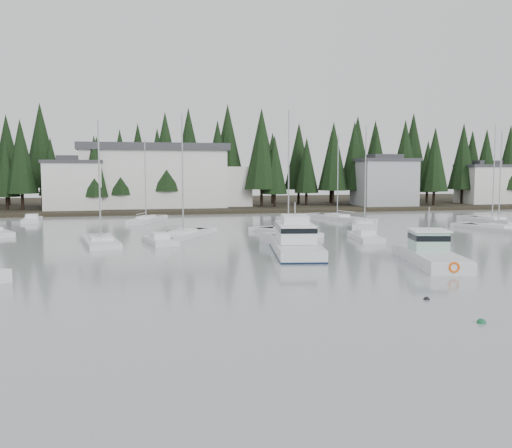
{
  "coord_description": "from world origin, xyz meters",
  "views": [
    {
      "loc": [
        -9.29,
        -18.09,
        6.75
      ],
      "look_at": [
        0.65,
        26.4,
        2.5
      ],
      "focal_mm": 40.0,
      "sensor_mm": 36.0,
      "label": 1
    }
  ],
  "objects": [
    {
      "name": "house_east_a",
      "position": [
        36.0,
        78.0,
        4.9
      ],
      "size": [
        10.6,
        8.48,
        9.25
      ],
      "color": "#999EA0",
      "rests_on": "ground"
    },
    {
      "name": "sailboat_0",
      "position": [
        7.16,
        39.79,
        0.08
      ],
      "size": [
        5.63,
        8.78,
        13.62
      ],
      "rotation": [
        0.0,
        0.0,
        1.94
      ],
      "color": "silver",
      "rests_on": "ground"
    },
    {
      "name": "mooring_buoy_green",
      "position": [
        5.93,
        3.96,
        0.0
      ],
      "size": [
        0.41,
        0.41,
        0.41
      ],
      "primitive_type": "sphere",
      "color": "#145933",
      "rests_on": "ground"
    },
    {
      "name": "conifer_treeline",
      "position": [
        0.0,
        86.0,
        0.0
      ],
      "size": [
        200.0,
        22.0,
        20.0
      ],
      "primitive_type": null,
      "color": "black",
      "rests_on": "ground"
    },
    {
      "name": "sailboat_4",
      "position": [
        19.12,
        56.89,
        0.06
      ],
      "size": [
        5.26,
        10.28,
        12.41
      ],
      "rotation": [
        0.0,
        0.0,
        1.85
      ],
      "color": "silver",
      "rests_on": "ground"
    },
    {
      "name": "sailboat_11",
      "position": [
        -3.96,
        39.7,
        0.07
      ],
      "size": [
        7.21,
        10.3,
        13.08
      ],
      "rotation": [
        0.0,
        0.0,
        1.06
      ],
      "color": "silver",
      "rests_on": "ground"
    },
    {
      "name": "lobster_boat_teal",
      "position": [
        12.1,
        18.9,
        0.56
      ],
      "size": [
        4.82,
        8.88,
        4.68
      ],
      "rotation": [
        0.0,
        0.0,
        1.34
      ],
      "color": "silver",
      "rests_on": "ground"
    },
    {
      "name": "runabout_4",
      "position": [
        -6.51,
        35.33,
        0.13
      ],
      "size": [
        3.19,
        5.55,
        1.42
      ],
      "rotation": [
        0.0,
        0.0,
        1.77
      ],
      "color": "silver",
      "rests_on": "ground"
    },
    {
      "name": "runabout_1",
      "position": [
        13.37,
        33.74,
        0.13
      ],
      "size": [
        2.98,
        6.15,
        1.42
      ],
      "rotation": [
        0.0,
        0.0,
        1.44
      ],
      "color": "silver",
      "rests_on": "ground"
    },
    {
      "name": "runabout_3",
      "position": [
        -21.98,
        62.34,
        0.13
      ],
      "size": [
        2.41,
        5.2,
        1.42
      ],
      "rotation": [
        0.0,
        0.0,
        1.61
      ],
      "color": "silver",
      "rests_on": "ground"
    },
    {
      "name": "harbor_inn",
      "position": [
        -2.96,
        82.34,
        5.78
      ],
      "size": [
        29.5,
        11.5,
        10.9
      ],
      "color": "silver",
      "rests_on": "ground"
    },
    {
      "name": "ground",
      "position": [
        0.0,
        0.0,
        0.0
      ],
      "size": [
        260.0,
        260.0,
        0.0
      ],
      "primitive_type": "plane",
      "color": "gray",
      "rests_on": "ground"
    },
    {
      "name": "sailboat_1",
      "position": [
        37.51,
        48.24,
        0.08
      ],
      "size": [
        3.05,
        9.35,
        13.36
      ],
      "rotation": [
        0.0,
        0.0,
        1.62
      ],
      "color": "silver",
      "rests_on": "ground"
    },
    {
      "name": "sailboat_3",
      "position": [
        -7.11,
        58.99,
        0.06
      ],
      "size": [
        5.5,
        9.69,
        11.39
      ],
      "rotation": [
        0.0,
        0.0,
        1.22
      ],
      "color": "silver",
      "rests_on": "ground"
    },
    {
      "name": "mooring_buoy_dark",
      "position": [
        5.91,
        8.71,
        0.0
      ],
      "size": [
        0.33,
        0.33,
        0.33
      ],
      "primitive_type": "sphere",
      "color": "black",
      "rests_on": "ground"
    },
    {
      "name": "sailboat_5",
      "position": [
        -11.88,
        35.77,
        0.06
      ],
      "size": [
        3.98,
        8.62,
        11.9
      ],
      "rotation": [
        0.0,
        0.0,
        1.72
      ],
      "color": "silver",
      "rests_on": "ground"
    },
    {
      "name": "far_shore_land",
      "position": [
        0.0,
        97.0,
        0.0
      ],
      "size": [
        240.0,
        54.0,
        1.0
      ],
      "primitive_type": "cube",
      "color": "black",
      "rests_on": "ground"
    },
    {
      "name": "sailboat_10",
      "position": [
        18.68,
        46.41,
        0.07
      ],
      "size": [
        6.14,
        9.34,
        12.79
      ],
      "rotation": [
        0.0,
        0.0,
        1.17
      ],
      "color": "silver",
      "rests_on": "ground"
    },
    {
      "name": "house_west",
      "position": [
        -18.0,
        79.0,
        4.65
      ],
      "size": [
        9.54,
        7.42,
        8.75
      ],
      "color": "silver",
      "rests_on": "ground"
    },
    {
      "name": "sailboat_9",
      "position": [
        31.17,
        38.08,
        0.06
      ],
      "size": [
        4.52,
        10.04,
        11.64
      ],
      "rotation": [
        0.0,
        0.0,
        1.78
      ],
      "color": "silver",
      "rests_on": "ground"
    },
    {
      "name": "cabin_cruiser_center",
      "position": [
        4.03,
        26.66,
        0.72
      ],
      "size": [
        5.36,
        11.65,
        4.82
      ],
      "rotation": [
        0.0,
        0.0,
        1.4
      ],
      "color": "silver",
      "rests_on": "ground"
    },
    {
      "name": "house_east_b",
      "position": [
        58.0,
        80.0,
        4.4
      ],
      "size": [
        9.54,
        7.42,
        8.25
      ],
      "color": "silver",
      "rests_on": "ground"
    }
  ]
}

